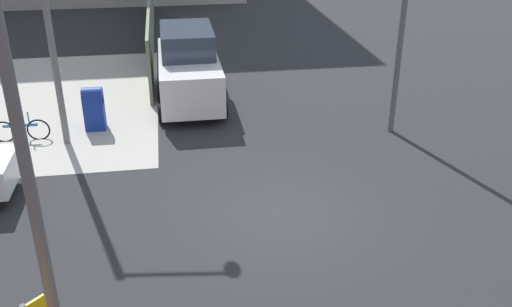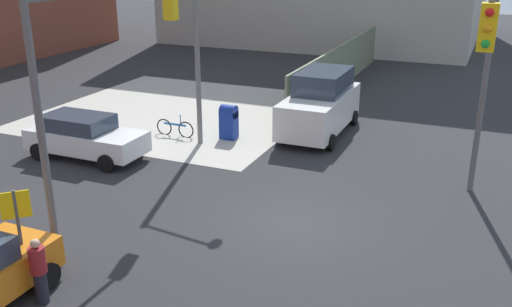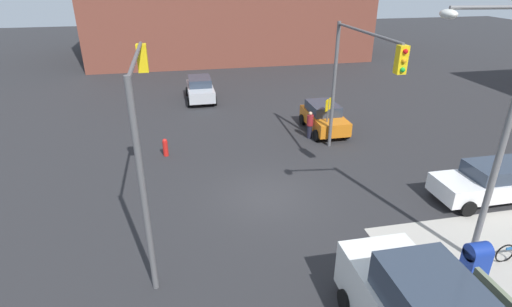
% 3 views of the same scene
% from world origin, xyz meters
% --- Properties ---
extents(ground_plane, '(120.00, 120.00, 0.00)m').
position_xyz_m(ground_plane, '(0.00, 0.00, 0.00)').
color(ground_plane, '#28282B').
extents(construction_fence, '(17.28, 0.12, 2.40)m').
position_xyz_m(construction_fence, '(16.64, 3.20, 1.20)').
color(construction_fence, slate).
rests_on(construction_fence, ground).
extents(traffic_signal_nw_corner, '(6.18, 0.36, 6.50)m').
position_xyz_m(traffic_signal_nw_corner, '(-2.11, 4.50, 4.67)').
color(traffic_signal_nw_corner, '#59595B').
rests_on(traffic_signal_nw_corner, ground).
extents(mailbox_blue, '(0.56, 0.64, 1.43)m').
position_xyz_m(mailbox_blue, '(6.20, 5.00, 0.76)').
color(mailbox_blue, navy).
rests_on(mailbox_blue, ground).
extents(van_white_delivery, '(5.40, 2.32, 2.62)m').
position_xyz_m(van_white_delivery, '(8.40, 1.80, 1.28)').
color(van_white_delivery, white).
rests_on(van_white_delivery, ground).
extents(bicycle_leaning_on_fence, '(0.05, 1.75, 0.97)m').
position_xyz_m(bicycle_leaning_on_fence, '(5.60, 7.20, 0.35)').
color(bicycle_leaning_on_fence, black).
rests_on(bicycle_leaning_on_fence, ground).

